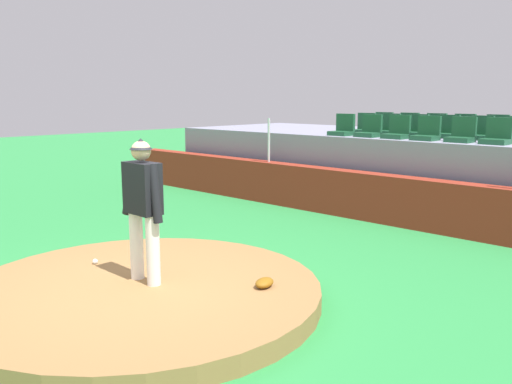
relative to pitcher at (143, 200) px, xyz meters
name	(u,v)px	position (x,y,z in m)	size (l,w,h in m)	color
ground_plane	(142,302)	(0.06, -0.11, -1.28)	(60.00, 60.00, 0.00)	#2B8A40
pitchers_mound	(142,294)	(0.06, -0.11, -1.16)	(4.46, 4.46, 0.23)	olive
pitcher	(143,200)	(0.00, 0.00, 0.00)	(0.79, 0.28, 1.80)	white
baseball	(95,261)	(-1.10, -0.07, -1.01)	(0.07, 0.07, 0.07)	white
fielding_glove	(264,283)	(1.23, 0.87, -0.99)	(0.30, 0.20, 0.11)	#895813
brick_barrier	(386,199)	(0.06, 5.82, -0.79)	(16.16, 0.40, 0.99)	maroon
fence_post_left	(269,140)	(-3.16, 5.82, 0.23)	(0.06, 0.06, 1.05)	silver
bleacher_platform	(442,171)	(0.06, 8.33, -0.46)	(13.79, 4.18, 1.65)	gray
stadium_chair_0	(343,129)	(-1.68, 6.76, 0.53)	(0.48, 0.44, 0.50)	#1C5131
stadium_chair_1	(370,130)	(-0.97, 6.77, 0.53)	(0.48, 0.44, 0.50)	#1C5131
stadium_chair_2	(397,131)	(-0.28, 6.77, 0.53)	(0.48, 0.44, 0.50)	#1C5131
stadium_chair_3	(427,133)	(0.40, 6.76, 0.53)	(0.48, 0.44, 0.50)	#1C5131
stadium_chair_4	(462,134)	(1.11, 6.79, 0.53)	(0.48, 0.44, 0.50)	#1C5131
stadium_chair_5	(497,136)	(1.79, 6.80, 0.53)	(0.48, 0.44, 0.50)	#1C5131
stadium_chair_6	(364,127)	(-1.68, 7.68, 0.53)	(0.48, 0.44, 0.50)	#1C5131
stadium_chair_7	(389,128)	(-1.02, 7.68, 0.53)	(0.48, 0.44, 0.50)	#1C5131
stadium_chair_8	(416,129)	(-0.30, 7.67, 0.53)	(0.48, 0.44, 0.50)	#1C5131
stadium_chair_9	(446,131)	(0.41, 7.68, 0.53)	(0.48, 0.44, 0.50)	#1C5131
stadium_chair_10	(480,132)	(1.13, 7.67, 0.53)	(0.48, 0.44, 0.50)	#1C5131
stadium_chair_12	(382,126)	(-1.71, 8.57, 0.53)	(0.48, 0.44, 0.50)	#1C5131
stadium_chair_13	(407,127)	(-1.00, 8.57, 0.53)	(0.48, 0.44, 0.50)	#1C5131
stadium_chair_14	(434,128)	(-0.29, 8.57, 0.53)	(0.48, 0.44, 0.50)	#1C5131
stadium_chair_15	(463,129)	(0.39, 8.59, 0.53)	(0.48, 0.44, 0.50)	#1C5131
stadium_chair_16	(496,130)	(1.13, 8.58, 0.53)	(0.48, 0.44, 0.50)	#1C5131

